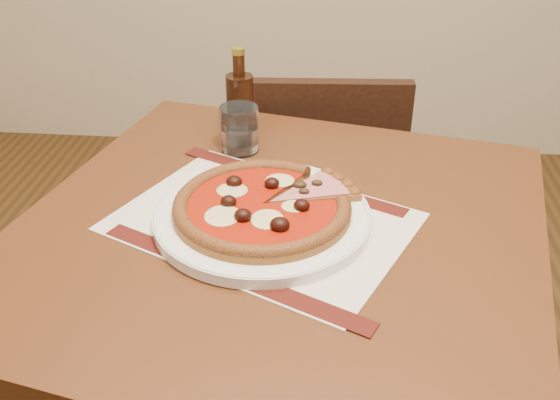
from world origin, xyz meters
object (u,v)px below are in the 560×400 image
Objects in this scene: table at (279,274)px; pizza at (262,206)px; water_glass at (239,129)px; chair_far at (321,195)px; bottle at (240,102)px; plate at (262,216)px.

pizza is (-0.03, -0.00, 0.13)m from table.
water_glass is (-0.07, 0.25, 0.01)m from pizza.
chair_far is 4.52× the size of bottle.
water_glass reaches higher than chair_far.
bottle is (-0.11, 0.31, 0.17)m from table.
pizza reaches higher than chair_far.
chair_far is 0.67m from pizza.
chair_far is 0.48m from bottle.
chair_far is at bearing 82.01° from pizza.
water_glass is at bearing 106.08° from pizza.
table is at bearing -68.43° from water_glass.
bottle reaches higher than chair_far.
plate is at bearing -179.13° from table.
plate is at bearing -73.86° from water_glass.
chair_far reaches higher than table.
bottle reaches higher than table.
table is 0.12m from plate.
table is 2.82× the size of plate.
bottle is (-0.16, -0.27, 0.36)m from chair_far.
table is at bearing 81.14° from chair_far.
table is at bearing 0.87° from plate.
chair_far is at bearing 65.53° from water_glass.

